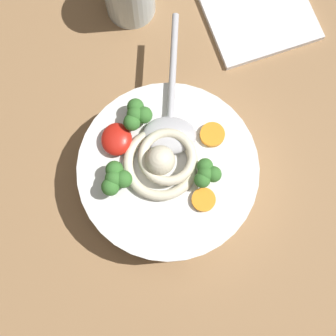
{
  "coord_description": "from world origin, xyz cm",
  "views": [
    {
      "loc": [
        -8.98,
        -0.89,
        56.19
      ],
      "look_at": [
        1.67,
        -0.83,
        8.73
      ],
      "focal_mm": 46.62,
      "sensor_mm": 36.0,
      "label": 1
    }
  ],
  "objects": [
    {
      "name": "table_slab",
      "position": [
        0.0,
        0.0,
        1.43
      ],
      "size": [
        112.31,
        112.31,
        2.85
      ],
      "primitive_type": "cube",
      "color": "#936D47",
      "rests_on": "ground"
    },
    {
      "name": "soup_bowl",
      "position": [
        1.67,
        -0.83,
        5.89
      ],
      "size": [
        20.5,
        20.5,
        5.87
      ],
      "color": "white",
      "rests_on": "table_slab"
    },
    {
      "name": "noodle_pile",
      "position": [
        2.2,
        -0.49,
        9.88
      ],
      "size": [
        9.23,
        9.05,
        3.71
      ],
      "color": "beige",
      "rests_on": "soup_bowl"
    },
    {
      "name": "soup_spoon",
      "position": [
        6.64,
        -1.04,
        9.53
      ],
      "size": [
        17.33,
        6.18,
        1.6
      ],
      "rotation": [
        0.0,
        0.0,
        6.24
      ],
      "color": "#B7B7BC",
      "rests_on": "soup_bowl"
    },
    {
      "name": "chili_sauce_dollop",
      "position": [
        4.72,
        4.93,
        9.59
      ],
      "size": [
        3.82,
        3.44,
        1.72
      ],
      "primitive_type": "ellipsoid",
      "color": "red",
      "rests_on": "soup_bowl"
    },
    {
      "name": "broccoli_floret_right",
      "position": [
        0.06,
        4.76,
        10.63
      ],
      "size": [
        3.84,
        3.3,
        3.04
      ],
      "color": "#7A9E60",
      "rests_on": "soup_bowl"
    },
    {
      "name": "broccoli_floret_beside_noodles",
      "position": [
        0.65,
        -4.96,
        10.44
      ],
      "size": [
        3.47,
        2.98,
        2.74
      ],
      "color": "#7A9E60",
      "rests_on": "soup_bowl"
    },
    {
      "name": "broccoli_floret_far",
      "position": [
        7.25,
        2.68,
        10.58
      ],
      "size": [
        3.73,
        3.21,
        2.95
      ],
      "color": "#7A9E60",
      "rests_on": "soup_bowl"
    },
    {
      "name": "carrot_slice_left",
      "position": [
        5.48,
        -5.8,
        9.07
      ],
      "size": [
        2.82,
        2.82,
        0.69
      ],
      "primitive_type": "cylinder",
      "color": "orange",
      "rests_on": "soup_bowl"
    },
    {
      "name": "carrot_slice_rear",
      "position": [
        -1.93,
        -4.73,
        9.03
      ],
      "size": [
        2.64,
        2.64,
        0.61
      ],
      "primitive_type": "cylinder",
      "color": "orange",
      "rests_on": "soup_bowl"
    }
  ]
}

